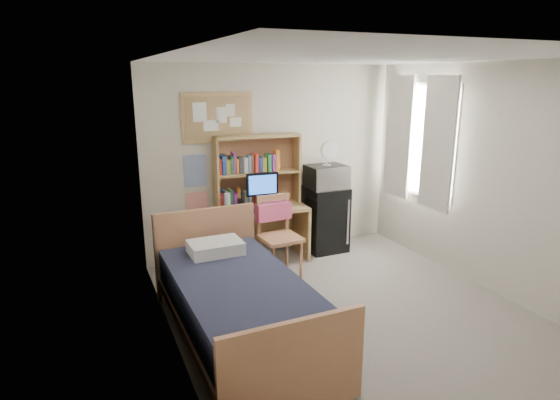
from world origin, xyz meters
name	(u,v)px	position (x,y,z in m)	size (l,w,h in m)	color
floor	(350,314)	(0.00, 0.00, -0.01)	(3.60, 4.20, 0.02)	gray
ceiling	(361,57)	(0.00, 0.00, 2.60)	(3.60, 4.20, 0.02)	white
wall_back	(273,161)	(0.00, 2.10, 1.30)	(3.60, 0.04, 2.60)	beige
wall_front	(547,274)	(0.00, -2.10, 1.30)	(3.60, 0.04, 2.60)	beige
wall_left	(172,215)	(-1.80, 0.00, 1.30)	(0.04, 4.20, 2.60)	beige
wall_right	(490,179)	(1.80, 0.00, 1.30)	(0.04, 4.20, 2.60)	beige
window_unit	(419,140)	(1.75, 1.20, 1.60)	(0.10, 1.40, 1.70)	white
curtain_left	(438,144)	(1.72, 0.80, 1.60)	(0.04, 0.55, 1.70)	silver
curtain_right	(399,137)	(1.72, 1.60, 1.60)	(0.04, 0.55, 1.70)	silver
bulletin_board	(218,118)	(-0.78, 2.08, 1.92)	(0.94, 0.03, 0.64)	tan
poster_wave	(195,171)	(-1.10, 2.09, 1.25)	(0.30, 0.01, 0.42)	#294DA6
poster_japan	(197,205)	(-1.10, 2.09, 0.78)	(0.28, 0.01, 0.36)	red
desk	(261,234)	(-0.31, 1.78, 0.38)	(1.20, 0.60, 0.75)	tan
desk_chair	(281,237)	(-0.28, 1.19, 0.51)	(0.51, 0.51, 1.02)	tan
mini_fridge	(324,218)	(0.67, 1.81, 0.46)	(0.54, 0.54, 0.93)	black
bed	(240,310)	(-1.22, -0.02, 0.31)	(1.12, 2.23, 0.61)	#1B1E31
hutch	(257,170)	(-0.30, 1.93, 1.22)	(1.15, 0.29, 0.94)	tan
monitor	(262,191)	(-0.31, 1.72, 0.98)	(0.43, 0.03, 0.46)	black
keyboard	(266,210)	(-0.32, 1.58, 0.76)	(0.44, 0.14, 0.02)	black
speaker_left	(240,205)	(-0.61, 1.74, 0.83)	(0.06, 0.06, 0.15)	black
speaker_right	(284,200)	(-0.01, 1.70, 0.83)	(0.07, 0.07, 0.16)	black
water_bottle	(227,203)	(-0.79, 1.71, 0.88)	(0.07, 0.07, 0.25)	white
hoodie	(273,211)	(-0.30, 1.39, 0.79)	(0.46, 0.14, 0.22)	#EE5A87
microwave	(326,176)	(0.67, 1.79, 1.08)	(0.54, 0.41, 0.31)	silver
desk_fan	(327,154)	(0.67, 1.79, 1.39)	(0.25, 0.25, 0.31)	white
pillow	(216,247)	(-1.24, 0.73, 0.68)	(0.55, 0.38, 0.13)	white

